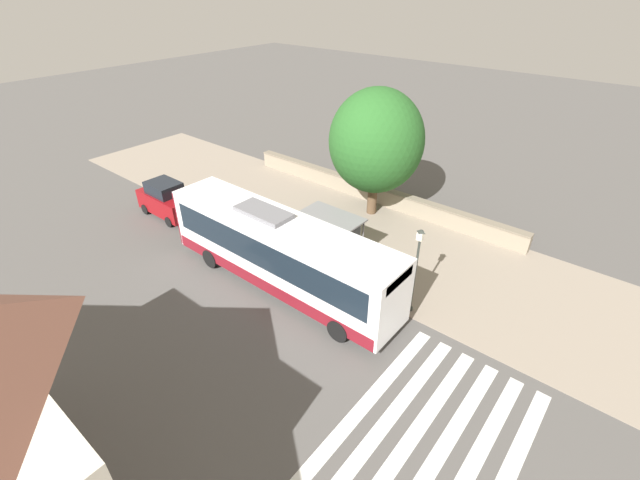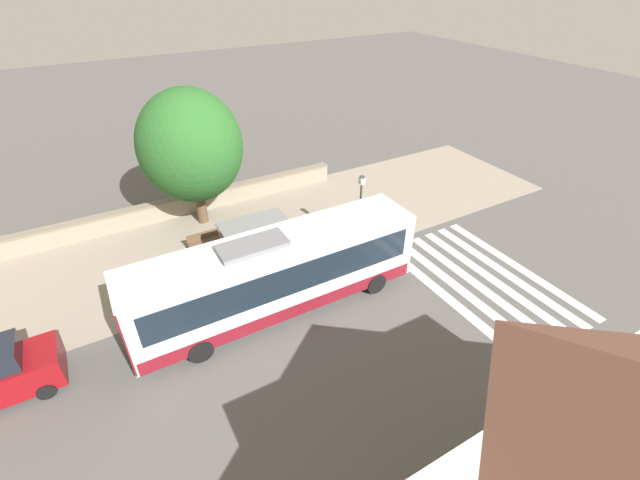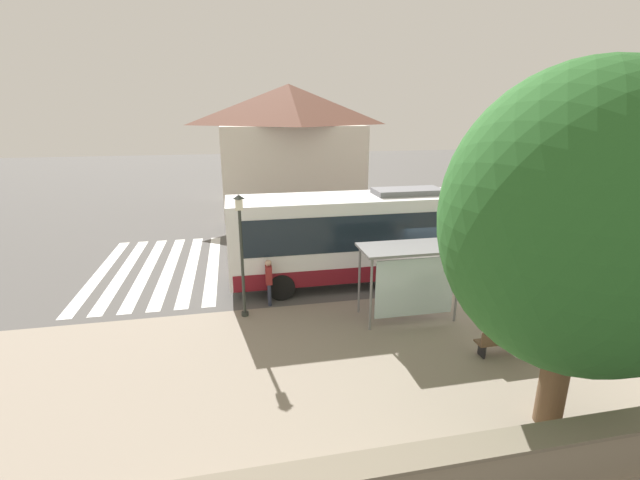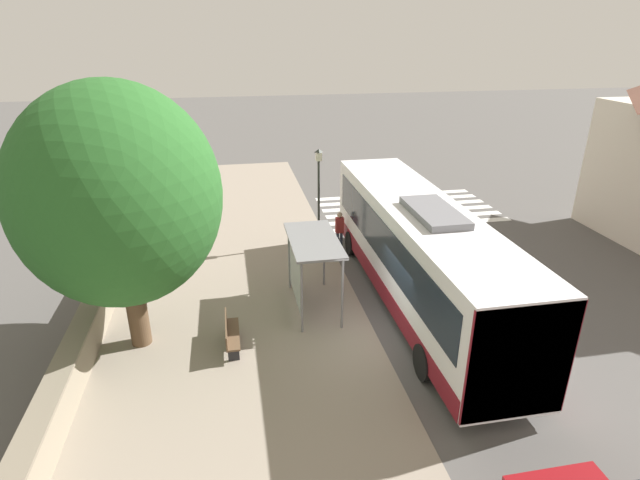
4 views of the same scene
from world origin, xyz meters
name	(u,v)px [view 4 (image 4 of 4)]	position (x,y,z in m)	size (l,w,h in m)	color
ground_plane	(376,334)	(0.00, 0.00, 0.00)	(120.00, 120.00, 0.00)	#514F4C
sidewalk_plaza	(230,349)	(-4.50, 0.00, 0.01)	(9.00, 44.00, 0.02)	gray
crosswalk_stripes	(408,209)	(5.00, 10.98, 0.00)	(9.00, 5.25, 0.01)	silver
stone_wall	(81,348)	(-8.55, 0.00, 0.58)	(0.60, 20.00, 1.14)	gray
bus	(419,252)	(1.86, 1.58, 1.95)	(2.67, 12.45, 3.78)	white
bus_shelter	(309,252)	(-1.76, 1.99, 2.07)	(1.57, 3.25, 2.52)	slate
pedestrian	(340,228)	(0.28, 6.43, 1.02)	(0.34, 0.23, 1.73)	#2D3347
bench	(231,333)	(-4.44, 0.13, 0.48)	(0.40, 1.72, 0.88)	brown
street_lamp_near	(319,189)	(-0.45, 7.34, 2.51)	(0.28, 0.28, 4.22)	#2D332D
shade_tree	(118,197)	(-7.10, 0.85, 4.65)	(5.51, 5.51, 7.70)	brown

